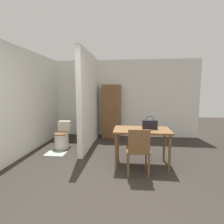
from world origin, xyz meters
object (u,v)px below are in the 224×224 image
at_px(handbag, 150,124).
at_px(toilet, 62,137).
at_px(dining_table, 142,134).
at_px(wooden_chair, 138,149).
at_px(wooden_cabinet, 112,111).

bearing_deg(handbag, toilet, 159.57).
relative_size(toilet, handbag, 2.32).
bearing_deg(dining_table, wooden_chair, -101.12).
distance_m(dining_table, handbag, 0.25).
bearing_deg(toilet, handbag, -20.43).
distance_m(toilet, handbag, 2.40).
relative_size(wooden_chair, wooden_cabinet, 0.51).
relative_size(dining_table, wooden_chair, 1.29).
bearing_deg(wooden_chair, wooden_cabinet, 104.10).
height_order(wooden_chair, wooden_cabinet, wooden_cabinet).
bearing_deg(dining_table, toilet, 157.07).
height_order(wooden_chair, toilet, wooden_chair).
bearing_deg(handbag, dining_table, -164.67).
bearing_deg(handbag, wooden_chair, -116.54).
bearing_deg(handbag, wooden_cabinet, 116.42).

